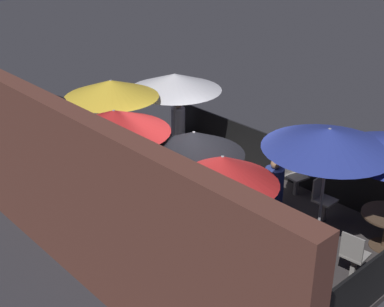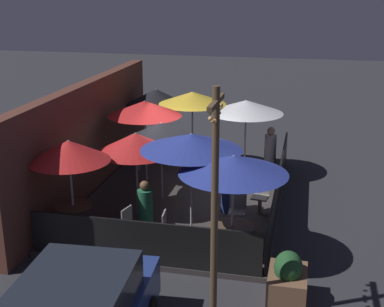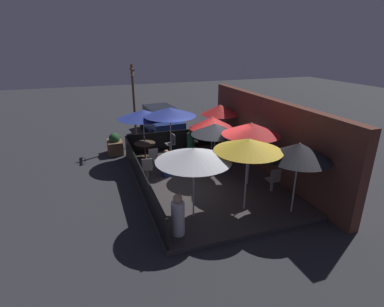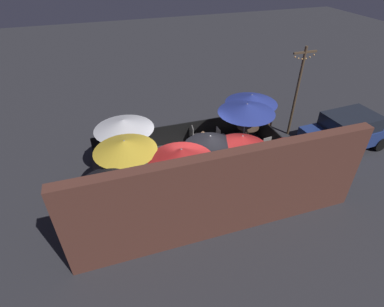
{
  "view_description": "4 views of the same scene",
  "coord_description": "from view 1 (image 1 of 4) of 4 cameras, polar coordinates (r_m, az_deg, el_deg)",
  "views": [
    {
      "loc": [
        -6.87,
        6.53,
        5.91
      ],
      "look_at": [
        0.43,
        -0.1,
        1.34
      ],
      "focal_mm": 50.0,
      "sensor_mm": 36.0,
      "label": 1
    },
    {
      "loc": [
        -13.19,
        -3.13,
        5.65
      ],
      "look_at": [
        0.66,
        -0.05,
        1.13
      ],
      "focal_mm": 50.0,
      "sensor_mm": 36.0,
      "label": 2
    },
    {
      "loc": [
        9.95,
        -4.06,
        5.18
      ],
      "look_at": [
        -0.71,
        -0.26,
        0.96
      ],
      "focal_mm": 28.0,
      "sensor_mm": 36.0,
      "label": 3
    },
    {
      "loc": [
        2.98,
        8.62,
        7.69
      ],
      "look_at": [
        0.09,
        -0.18,
        1.08
      ],
      "focal_mm": 28.0,
      "sensor_mm": 36.0,
      "label": 4
    }
  ],
  "objects": [
    {
      "name": "patio_umbrella_4",
      "position": [
        11.76,
        -15.8,
        5.31
      ],
      "size": [
        1.95,
        1.95,
        2.29
      ],
      "color": "#B2B2B7",
      "rests_on": "patio_deck"
    },
    {
      "name": "patio_umbrella_6",
      "position": [
        12.71,
        -1.86,
        7.65
      ],
      "size": [
        2.24,
        2.24,
        2.23
      ],
      "color": "#B2B2B7",
      "rests_on": "patio_deck"
    },
    {
      "name": "ground_plane",
      "position": [
        11.17,
        1.13,
        -7.07
      ],
      "size": [
        60.0,
        60.0,
        0.0
      ],
      "primitive_type": "plane",
      "color": "#2D2D33"
    },
    {
      "name": "patio_chair_2",
      "position": [
        9.45,
        16.87,
        -10.27
      ],
      "size": [
        0.44,
        0.44,
        0.94
      ],
      "rotation": [
        0.0,
        0.0,
        -1.47
      ],
      "color": "gray",
      "rests_on": "patio_deck"
    },
    {
      "name": "building_wall",
      "position": [
        8.95,
        -11.95,
        -4.8
      ],
      "size": [
        9.28,
        0.36,
        3.12
      ],
      "color": "brown",
      "rests_on": "ground_plane"
    },
    {
      "name": "patron_1",
      "position": [
        9.17,
        10.72,
        -10.03
      ],
      "size": [
        0.45,
        0.45,
        1.34
      ],
      "rotation": [
        0.0,
        0.0,
        0.42
      ],
      "color": "#236642",
      "rests_on": "patio_deck"
    },
    {
      "name": "patio_chair_0",
      "position": [
        11.03,
        13.73,
        -4.58
      ],
      "size": [
        0.42,
        0.42,
        0.91
      ],
      "rotation": [
        0.0,
        0.0,
        -3.09
      ],
      "color": "gray",
      "rests_on": "patio_deck"
    },
    {
      "name": "patron_2",
      "position": [
        14.17,
        -1.49,
        3.22
      ],
      "size": [
        0.4,
        0.4,
        1.25
      ],
      "rotation": [
        0.0,
        0.0,
        3.21
      ],
      "color": "silver",
      "rests_on": "patio_deck"
    },
    {
      "name": "fence_side_left",
      "position": [
        8.96,
        18.5,
        -13.02
      ],
      "size": [
        0.05,
        4.92,
        0.95
      ],
      "color": "black",
      "rests_on": "patio_deck"
    },
    {
      "name": "patio_chair_4",
      "position": [
        11.87,
        10.91,
        -2.12
      ],
      "size": [
        0.46,
        0.46,
        0.9
      ],
      "rotation": [
        0.0,
        0.0,
        2.99
      ],
      "color": "gray",
      "rests_on": "patio_deck"
    },
    {
      "name": "patio_umbrella_7",
      "position": [
        8.78,
        3.25,
        -1.74
      ],
      "size": [
        1.92,
        1.92,
        2.1
      ],
      "color": "#B2B2B7",
      "rests_on": "patio_deck"
    },
    {
      "name": "patio_umbrella_5",
      "position": [
        9.24,
        14.38,
        1.53
      ],
      "size": [
        2.25,
        2.25,
        2.44
      ],
      "color": "#B2B2B7",
      "rests_on": "patio_deck"
    },
    {
      "name": "dining_table_1",
      "position": [
        8.0,
        5.43,
        -15.72
      ],
      "size": [
        0.85,
        0.85,
        0.76
      ],
      "color": "#4C3828",
      "rests_on": "patio_deck"
    },
    {
      "name": "patio_umbrella_8",
      "position": [
        9.67,
        0.2,
        1.13
      ],
      "size": [
        1.88,
        1.88,
        2.11
      ],
      "color": "#B2B2B7",
      "rests_on": "patio_deck"
    },
    {
      "name": "fence_front",
      "position": [
        12.53,
        9.55,
        -0.57
      ],
      "size": [
        7.48,
        0.05,
        0.95
      ],
      "color": "black",
      "rests_on": "patio_deck"
    },
    {
      "name": "patio_umbrella_2",
      "position": [
        11.82,
        -8.63,
        6.86
      ],
      "size": [
        2.08,
        2.08,
        2.38
      ],
      "color": "#B2B2B7",
      "rests_on": "patio_deck"
    },
    {
      "name": "patio_chair_3",
      "position": [
        8.71,
        12.8,
        -13.03
      ],
      "size": [
        0.48,
        0.48,
        0.95
      ],
      "rotation": [
        0.0,
        0.0,
        1.34
      ],
      "color": "gray",
      "rests_on": "patio_deck"
    },
    {
      "name": "patio_deck",
      "position": [
        11.13,
        1.13,
        -6.81
      ],
      "size": [
        7.68,
        5.12,
        0.12
      ],
      "color": "#383333",
      "rests_on": "ground_plane"
    },
    {
      "name": "patio_umbrella_3",
      "position": [
        10.04,
        -8.29,
        3.43
      ],
      "size": [
        2.11,
        2.11,
        2.38
      ],
      "color": "#B2B2B7",
      "rests_on": "patio_deck"
    },
    {
      "name": "patron_0",
      "position": [
        11.27,
        8.72,
        -3.51
      ],
      "size": [
        0.53,
        0.53,
        1.11
      ],
      "rotation": [
        0.0,
        0.0,
        5.13
      ],
      "color": "navy",
      "rests_on": "patio_deck"
    },
    {
      "name": "patio_chair_1",
      "position": [
        11.19,
        -12.55,
        -4.01
      ],
      "size": [
        0.4,
        0.4,
        0.91
      ],
      "rotation": [
        0.0,
        0.0,
        3.14
      ],
      "color": "gray",
      "rests_on": "patio_deck"
    },
    {
      "name": "patio_umbrella_1",
      "position": [
        7.15,
        5.9,
        -6.9
      ],
      "size": [
        1.81,
        1.81,
        2.28
      ],
      "color": "#B2B2B7",
      "rests_on": "patio_deck"
    }
  ]
}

